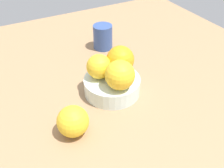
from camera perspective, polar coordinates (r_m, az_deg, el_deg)
name	(u,v)px	position (r cm, az deg, el deg)	size (l,w,h in cm)	color
ground_plane	(112,95)	(68.48, 0.00, -2.35)	(110.00, 110.00, 2.00)	#997551
fruit_bowl	(112,86)	(66.59, 0.00, -0.37)	(14.40, 14.40, 4.23)	silver
orange_in_bowl_0	(120,60)	(66.05, 1.83, 5.39)	(7.12, 7.12, 7.12)	orange
orange_in_bowl_1	(99,67)	(64.22, -2.90, 3.85)	(6.22, 6.22, 6.22)	yellow
orange_in_bowl_2	(119,75)	(60.25, 1.47, 1.90)	(7.18, 7.18, 7.18)	yellow
orange_loose_0	(73,121)	(55.71, -8.59, -8.11)	(6.89, 6.89, 6.89)	yellow
ceramic_cup	(103,37)	(85.31, -2.03, 10.31)	(6.18, 6.18, 7.87)	#334C8C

